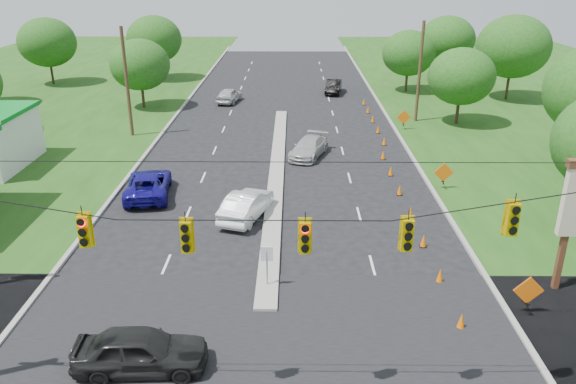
{
  "coord_description": "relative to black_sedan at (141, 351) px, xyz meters",
  "views": [
    {
      "loc": [
        1.14,
        -15.81,
        13.52
      ],
      "look_at": [
        0.89,
        10.54,
        2.8
      ],
      "focal_mm": 35.0,
      "sensor_mm": 36.0,
      "label": 1
    }
  ],
  "objects": [
    {
      "name": "cone_1",
      "position": [
        12.12,
        6.05,
        -0.46
      ],
      "size": [
        0.32,
        0.32,
        0.7
      ],
      "primitive_type": "cone",
      "color": "#FF6C04",
      "rests_on": "ground"
    },
    {
      "name": "curb_left",
      "position": [
        -5.85,
        29.55,
        -0.81
      ],
      "size": [
        0.25,
        110.0,
        0.16
      ],
      "primitive_type": "cube",
      "color": "gray",
      "rests_on": "ground"
    },
    {
      "name": "tree_10",
      "position": [
        28.25,
        43.55,
        4.77
      ],
      "size": [
        7.56,
        7.56,
        8.82
      ],
      "color": "black",
      "rests_on": "ground"
    },
    {
      "name": "tree_5",
      "position": [
        -9.75,
        39.55,
        3.53
      ],
      "size": [
        5.88,
        5.88,
        6.86
      ],
      "color": "black",
      "rests_on": "ground"
    },
    {
      "name": "cross_street",
      "position": [
        4.25,
        -0.45,
        -0.81
      ],
      "size": [
        160.0,
        14.0,
        0.02
      ],
      "primitive_type": "cube",
      "color": "black",
      "rests_on": "ground"
    },
    {
      "name": "cone_5",
      "position": [
        12.12,
        20.05,
        -0.46
      ],
      "size": [
        0.32,
        0.32,
        0.7
      ],
      "primitive_type": "cone",
      "color": "#FF6C04",
      "rests_on": "ground"
    },
    {
      "name": "utility_pole_far_left",
      "position": [
        -8.25,
        29.55,
        3.69
      ],
      "size": [
        0.28,
        0.28,
        9.0
      ],
      "primitive_type": "cylinder",
      "color": "#422D1C",
      "rests_on": "ground"
    },
    {
      "name": "work_sign_2",
      "position": [
        15.05,
        31.55,
        0.28
      ],
      "size": [
        1.27,
        0.58,
        1.37
      ],
      "color": "black",
      "rests_on": "ground"
    },
    {
      "name": "cone_10",
      "position": [
        12.72,
        37.55,
        -0.46
      ],
      "size": [
        0.32,
        0.32,
        0.7
      ],
      "primitive_type": "cone",
      "color": "#FF6C04",
      "rests_on": "ground"
    },
    {
      "name": "work_sign_0",
      "position": [
        15.05,
        3.55,
        0.28
      ],
      "size": [
        1.27,
        0.58,
        1.37
      ],
      "color": "black",
      "rests_on": "ground"
    },
    {
      "name": "tree_6",
      "position": [
        -11.75,
        54.55,
        4.15
      ],
      "size": [
        6.72,
        6.72,
        7.84
      ],
      "color": "black",
      "rests_on": "ground"
    },
    {
      "name": "signal_span",
      "position": [
        4.2,
        -1.45,
        4.16
      ],
      "size": [
        25.6,
        0.32,
        9.0
      ],
      "color": "#422D1C",
      "rests_on": "ground"
    },
    {
      "name": "work_sign_1",
      "position": [
        15.05,
        17.55,
        0.28
      ],
      "size": [
        1.27,
        0.58,
        1.37
      ],
      "color": "black",
      "rests_on": "ground"
    },
    {
      "name": "tree_4",
      "position": [
        -23.75,
        51.55,
        4.15
      ],
      "size": [
        6.72,
        6.72,
        7.84
      ],
      "color": "black",
      "rests_on": "ground"
    },
    {
      "name": "curb_right",
      "position": [
        14.35,
        29.55,
        -0.81
      ],
      "size": [
        0.25,
        110.0,
        0.16
      ],
      "primitive_type": "cube",
      "color": "gray",
      "rests_on": "ground"
    },
    {
      "name": "tree_12",
      "position": [
        18.25,
        47.55,
        3.53
      ],
      "size": [
        5.88,
        5.88,
        6.86
      ],
      "color": "black",
      "rests_on": "ground"
    },
    {
      "name": "ground",
      "position": [
        4.25,
        -0.45,
        -0.81
      ],
      "size": [
        160.0,
        160.0,
        0.0
      ],
      "primitive_type": "plane",
      "color": "black",
      "rests_on": "ground"
    },
    {
      "name": "black_sedan",
      "position": [
        0.0,
        0.0,
        0.0
      ],
      "size": [
        4.82,
        2.11,
        1.62
      ],
      "primitive_type": "imported",
      "rotation": [
        0.0,
        0.0,
        1.61
      ],
      "color": "black",
      "rests_on": "ground"
    },
    {
      "name": "cone_11",
      "position": [
        12.72,
        41.05,
        -0.46
      ],
      "size": [
        0.32,
        0.32,
        0.7
      ],
      "primitive_type": "cone",
      "color": "#FF6C04",
      "rests_on": "ground"
    },
    {
      "name": "dark_car_receding",
      "position": [
        9.92,
        46.71,
        -0.05
      ],
      "size": [
        2.23,
        4.78,
        1.52
      ],
      "primitive_type": "imported",
      "rotation": [
        0.0,
        0.0,
        -0.14
      ],
      "color": "black",
      "rests_on": "ground"
    },
    {
      "name": "cone_2",
      "position": [
        12.12,
        9.55,
        -0.46
      ],
      "size": [
        0.32,
        0.32,
        0.7
      ],
      "primitive_type": "cone",
      "color": "#FF6C04",
      "rests_on": "ground"
    },
    {
      "name": "tree_11",
      "position": [
        24.25,
        54.55,
        4.15
      ],
      "size": [
        6.72,
        6.72,
        7.84
      ],
      "color": "black",
      "rests_on": "ground"
    },
    {
      "name": "silver_car_oncoming",
      "position": [
        -1.35,
        42.09,
        -0.05
      ],
      "size": [
        2.65,
        4.73,
        1.52
      ],
      "primitive_type": "imported",
      "rotation": [
        0.0,
        0.0,
        2.94
      ],
      "color": "#B9B9B9",
      "rests_on": "ground"
    },
    {
      "name": "cone_3",
      "position": [
        12.12,
        13.05,
        -0.46
      ],
      "size": [
        0.32,
        0.32,
        0.7
      ],
      "primitive_type": "cone",
      "color": "#FF6C04",
      "rests_on": "ground"
    },
    {
      "name": "cone_0",
      "position": [
        12.12,
        2.55,
        -0.46
      ],
      "size": [
        0.32,
        0.32,
        0.7
      ],
      "primitive_type": "cone",
      "color": "#FF6C04",
      "rests_on": "ground"
    },
    {
      "name": "tree_9",
      "position": [
        20.25,
        33.55,
        3.53
      ],
      "size": [
        5.88,
        5.88,
        6.86
      ],
      "color": "black",
      "rests_on": "ground"
    },
    {
      "name": "silver_car_far",
      "position": [
        6.59,
        24.19,
        -0.1
      ],
      "size": [
        3.51,
        5.28,
        1.42
      ],
      "primitive_type": "imported",
      "rotation": [
        0.0,
        0.0,
        -0.34
      ],
      "color": "#B3B3B3",
      "rests_on": "ground"
    },
    {
      "name": "cone_7",
      "position": [
        12.72,
        27.05,
        -0.46
      ],
      "size": [
        0.32,
        0.32,
        0.7
      ],
      "primitive_type": "cone",
      "color": "#FF6C04",
      "rests_on": "ground"
    },
    {
      "name": "utility_pole_far_right",
      "position": [
        16.75,
        34.55,
        3.69
      ],
      "size": [
        0.28,
        0.28,
        9.0
      ],
      "primitive_type": "cylinder",
      "color": "#422D1C",
      "rests_on": "ground"
    },
    {
      "name": "blue_pickup",
      "position": [
        -3.66,
        16.3,
        -0.03
      ],
      "size": [
        3.28,
        5.86,
        1.55
      ],
      "primitive_type": "imported",
      "rotation": [
        0.0,
        0.0,
        3.27
      ],
      "color": "navy",
      "rests_on": "ground"
    },
    {
      "name": "cone_9",
      "position": [
        12.72,
        34.05,
        -0.46
      ],
      "size": [
        0.32,
        0.32,
        0.7
      ],
      "primitive_type": "cone",
      "color": "#FF6C04",
      "rests_on": "ground"
    },
    {
      "name": "cone_4",
      "position": [
        12.12,
        16.55,
        -0.46
      ],
      "size": [
        0.32,
        0.32,
        0.7
      ],
      "primitive_type": "cone",
      "color": "#FF6C04",
      "rests_on": "ground"
    },
    {
      "name": "cone_8",
      "position": [
        12.72,
        30.55,
        -0.46
      ],
      "size": [
        0.32,
        0.32,
        0.7
      ],
      "primitive_type": "cone",
      "color": "#FF6C04",
      "rests_on": "ground"
    },
    {
      "name": "median_sign",
      "position": [
        4.25,
        5.55,
        0.66
      ],
      "size": [
        0.55,
        0.06,
        2.05
      ],
      "color": "gray",
      "rests_on": "ground"
    },
    {
      "name": "cone_6",
      "position": [
        12.12,
        23.55,
        -0.46
      ],
      "size": [
        0.32,
        0.32,
        0.7
      ],
      "primitive_type": "cone",
      "color": "#FF6C04",
      "rests_on": "ground"
    },
    {
      "name": "median",
      "position": [
        4.25,
        20.55,
        -0.81
      ],
      "size": [
        1.0,
        34.0,
        0.18
      ],
      "primitive_type": "cube",
      "color": "gray",
      "rests_on": "ground"
    },
    {
      "name": "white_sedan",
      "position": [
        2.74,
        13.05,
        -0.02
      ],
      "size": [
        3.05,
        5.08,
        1.58
      ],
      "primitive_type": "imported",
      "rotation": [
        0.0,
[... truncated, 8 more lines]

